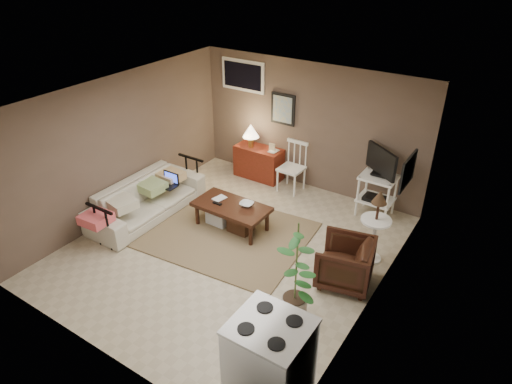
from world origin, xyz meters
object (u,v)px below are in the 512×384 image
Objects in this scene: coffee_table at (231,214)px; side_table at (377,218)px; sofa at (146,193)px; red_console at (258,160)px; stove at (270,360)px; tv_stand at (378,181)px; spindle_chair at (292,169)px; potted_plant at (296,268)px; armchair at (345,261)px.

side_table reaches higher than coffee_table.
sofa is 2.40m from red_console.
coffee_table is 0.58× the size of sofa.
tv_stand is at bearing 94.80° from stove.
potted_plant is at bearing -60.14° from spindle_chair.
armchair is at bearing -36.62° from red_console.
red_console is at bearing 129.68° from potted_plant.
armchair is 1.07m from potted_plant.
side_table is 1.18× the size of stove.
spindle_chair reaches higher than sofa.
stove is (2.19, -2.35, 0.24)m from coffee_table.
red_console is 2.50m from tv_stand.
tv_stand reaches higher than spindle_chair.
tv_stand reaches higher than stove.
red_console is 3.44m from armchair.
tv_stand is at bearing -57.01° from sofa.
side_table reaches higher than stove.
coffee_table is at bearing -108.87° from armchair.
spindle_chair is (1.66, 2.15, 0.03)m from sofa.
tv_stand is (2.48, -0.10, 0.29)m from red_console.
red_console is 5.02m from stove.
spindle_chair is 0.76× the size of tv_stand.
side_table reaches higher than armchair.
red_console is 0.88× the size of tv_stand.
tv_stand reaches higher than coffee_table.
spindle_chair is at bearing -37.74° from sofa.
side_table is at bearing -76.18° from sofa.
potted_plant reaches higher than coffee_table.
red_console is at bearing 109.40° from coffee_table.
coffee_table is at bearing 132.96° from stove.
red_console reaches higher than stove.
tv_stand is 1.25× the size of stove.
potted_plant reaches higher than sofa.
armchair is (3.60, 0.20, -0.05)m from sofa.
coffee_table is 2.27m from potted_plant.
red_console reaches higher than coffee_table.
red_console is 0.84m from spindle_chair.
potted_plant is 1.44× the size of stove.
coffee_table is 1.69× the size of armchair.
tv_stand reaches higher than sofa.
side_table is at bearing 76.28° from potted_plant.
potted_plant is at bearing 106.09° from stove.
tv_stand is at bearing 108.62° from side_table.
sofa is 4.13m from stove.
side_table is 0.82m from armchair.
spindle_chair is (0.83, -0.10, 0.07)m from red_console.
potted_plant is (2.49, -3.00, 0.39)m from red_console.
potted_plant reaches higher than side_table.
tv_stand is 2.91m from potted_plant.
spindle_chair is at bearing 83.54° from coffee_table.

